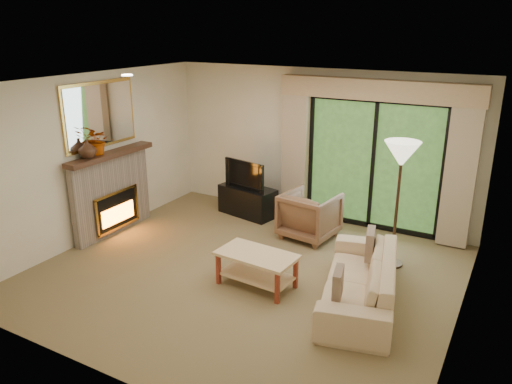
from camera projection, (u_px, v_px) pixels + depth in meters
The scene contains 22 objects.
floor at pixel (246, 273), 6.94m from camera, with size 5.50×5.50×0.00m, color olive.
ceiling at pixel (244, 83), 6.10m from camera, with size 5.50×5.50×0.00m, color white.
wall_back at pixel (318, 145), 8.59m from camera, with size 5.00×5.00×0.00m, color beige.
wall_front at pixel (104, 259), 4.45m from camera, with size 5.00×5.00×0.00m, color beige.
wall_left at pixel (93, 158), 7.79m from camera, with size 5.00×5.00×0.00m, color beige.
wall_right at pixel (470, 223), 5.26m from camera, with size 5.00×5.00×0.00m, color beige.
fireplace at pixel (112, 193), 8.10m from camera, with size 0.24×1.70×1.37m, color gray, non-canonical shape.
mirror at pixel (100, 115), 7.73m from camera, with size 0.07×1.45×1.02m, color gold, non-canonical shape.
sliding_door at pixel (373, 165), 8.15m from camera, with size 2.26×0.10×2.16m, color black, non-canonical shape.
curtain_left at pixel (296, 150), 8.65m from camera, with size 0.45×0.18×2.35m, color tan.
curtain_right at pixel (461, 172), 7.41m from camera, with size 0.45×0.18×2.35m, color tan.
cornice at pixel (377, 90), 7.69m from camera, with size 3.20×0.24×0.32m, color tan.
media_console at pixel (248, 201), 8.97m from camera, with size 1.04×0.47×0.52m, color black.
tv at pixel (247, 174), 8.81m from camera, with size 0.87×0.11×0.50m, color black.
armchair at pixel (310, 215), 7.99m from camera, with size 0.80×0.83×0.75m, color brown.
sofa at pixel (360, 279), 6.14m from camera, with size 2.11×0.82×0.62m, color #D4B38A.
pillow_near at pixel (338, 284), 5.60m from camera, with size 0.09×0.35×0.35m, color #4C3326.
pillow_far at pixel (370, 244), 6.60m from camera, with size 0.10×0.39×0.39m, color #4C3326.
coffee_table at pixel (257, 270), 6.53m from camera, with size 1.03×0.57×0.46m, color #ECBF8A, non-canonical shape.
floor_lamp at pixel (397, 205), 6.89m from camera, with size 0.49×0.49×1.81m, color #FFF3CF, non-canonical shape.
vase at pixel (87, 149), 7.47m from camera, with size 0.27×0.27×0.28m, color #3B2417.
branches at pixel (97, 141), 7.62m from camera, with size 0.40×0.35×0.44m, color #983A05.
Camera 1 is at (3.15, -5.35, 3.30)m, focal length 35.00 mm.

